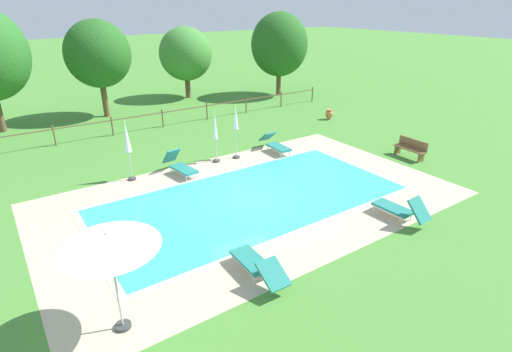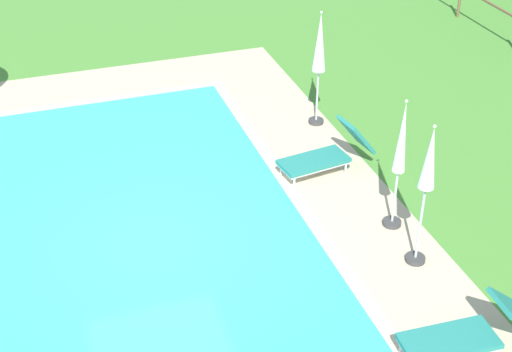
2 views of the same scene
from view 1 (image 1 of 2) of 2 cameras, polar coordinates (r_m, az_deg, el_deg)
ground_plane at (r=14.62m, az=-0.57°, el=-3.26°), size 160.00×160.00×0.00m
pool_deck_paving at (r=14.62m, az=-0.57°, el=-3.25°), size 14.64×8.91×0.01m
swimming_pool_water at (r=14.62m, az=-0.57°, el=-3.25°), size 10.95×5.22×0.01m
pool_coping_rim at (r=14.62m, az=-0.57°, el=-3.23°), size 11.43×5.70×0.01m
sun_lounger_north_near_steps at (r=16.83m, az=-10.77°, el=1.50°), size 0.85×1.92×0.99m
sun_lounger_north_mid at (r=13.93m, az=19.86°, el=-4.42°), size 0.70×1.91×0.97m
sun_lounger_north_far at (r=19.13m, az=2.78°, el=4.55°), size 0.70×2.01×0.86m
sun_lounger_north_end at (r=10.61m, az=0.15°, el=-12.48°), size 0.66×2.07×0.74m
patio_umbrella_open_foreground at (r=8.56m, az=-20.32°, el=-8.70°), size 2.07×2.07×2.46m
patio_umbrella_closed_row_west at (r=17.61m, az=-5.85°, el=6.46°), size 0.32×0.32×2.37m
patio_umbrella_closed_row_mid_west at (r=16.35m, az=-17.92°, el=4.76°), size 0.32×0.32×2.46m
patio_umbrella_closed_row_centre at (r=17.94m, az=-2.92°, el=7.54°), size 0.32×0.32×2.46m
wooden_bench_lawn_side at (r=19.65m, az=21.21°, el=3.75°), size 0.48×1.51×0.87m
terracotta_urn_near_fence at (r=25.04m, az=10.40°, el=8.70°), size 0.46×0.46×0.62m
perimeter_fence at (r=23.56m, az=-13.21°, el=8.41°), size 22.85×0.08×1.05m
tree_far_west at (r=30.60m, az=-10.01°, el=16.76°), size 3.79×3.79×5.05m
tree_centre at (r=31.00m, az=3.35°, el=18.20°), size 4.17×4.17×6.01m
tree_east_mid at (r=26.44m, az=-21.62°, el=15.86°), size 3.82×3.82×5.74m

